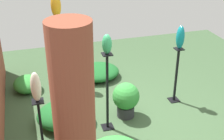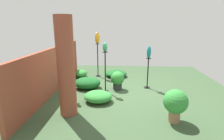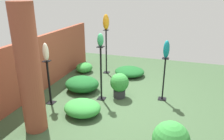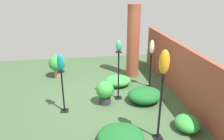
{
  "view_description": "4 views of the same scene",
  "coord_description": "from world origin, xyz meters",
  "px_view_note": "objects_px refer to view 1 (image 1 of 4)",
  "views": [
    {
      "loc": [
        -4.25,
        1.64,
        3.33
      ],
      "look_at": [
        0.25,
        0.3,
        0.97
      ],
      "focal_mm": 50.0,
      "sensor_mm": 36.0,
      "label": 1
    },
    {
      "loc": [
        -5.72,
        -0.13,
        2.27
      ],
      "look_at": [
        -0.2,
        0.21,
        0.83
      ],
      "focal_mm": 28.0,
      "sensor_mm": 36.0,
      "label": 2
    },
    {
      "loc": [
        -4.76,
        -1.39,
        2.66
      ],
      "look_at": [
        -0.07,
        0.15,
        0.86
      ],
      "focal_mm": 35.0,
      "sensor_mm": 36.0,
      "label": 3
    },
    {
      "loc": [
        5.52,
        -0.58,
        3.06
      ],
      "look_at": [
        0.02,
        0.27,
        0.89
      ],
      "focal_mm": 35.0,
      "sensor_mm": 36.0,
      "label": 4
    }
  ],
  "objects_px": {
    "brick_pillar": "(75,135)",
    "pedestal_jade": "(107,95)",
    "art_vase_ivory": "(36,87)",
    "art_vase_amber": "(56,5)",
    "art_vase_teal": "(180,37)",
    "pedestal_teal": "(176,78)",
    "pedestal_ivory": "(42,137)",
    "pedestal_amber": "(60,54)",
    "art_vase_jade": "(107,44)",
    "potted_plant_front_left": "(126,98)"
  },
  "relations": [
    {
      "from": "brick_pillar",
      "to": "pedestal_jade",
      "type": "bearing_deg",
      "value": -26.38
    },
    {
      "from": "art_vase_ivory",
      "to": "art_vase_amber",
      "type": "xyz_separation_m",
      "value": [
        2.46,
        -0.61,
        0.39
      ]
    },
    {
      "from": "art_vase_teal",
      "to": "art_vase_ivory",
      "type": "xyz_separation_m",
      "value": [
        -1.07,
        2.64,
        -0.01
      ]
    },
    {
      "from": "pedestal_teal",
      "to": "pedestal_ivory",
      "type": "xyz_separation_m",
      "value": [
        -1.07,
        2.64,
        -0.0
      ]
    },
    {
      "from": "pedestal_amber",
      "to": "art_vase_ivory",
      "type": "distance_m",
      "value": 2.62
    },
    {
      "from": "pedestal_teal",
      "to": "art_vase_ivory",
      "type": "xyz_separation_m",
      "value": [
        -1.07,
        2.64,
        0.81
      ]
    },
    {
      "from": "art_vase_jade",
      "to": "art_vase_teal",
      "type": "distance_m",
      "value": 1.59
    },
    {
      "from": "pedestal_ivory",
      "to": "art_vase_jade",
      "type": "relative_size",
      "value": 3.48
    },
    {
      "from": "brick_pillar",
      "to": "art_vase_amber",
      "type": "relative_size",
      "value": 5.06
    },
    {
      "from": "art_vase_jade",
      "to": "pedestal_ivory",
      "type": "bearing_deg",
      "value": 118.01
    },
    {
      "from": "art_vase_teal",
      "to": "art_vase_amber",
      "type": "bearing_deg",
      "value": 55.54
    },
    {
      "from": "art_vase_amber",
      "to": "potted_plant_front_left",
      "type": "relative_size",
      "value": 0.75
    },
    {
      "from": "pedestal_amber",
      "to": "potted_plant_front_left",
      "type": "height_order",
      "value": "pedestal_amber"
    },
    {
      "from": "brick_pillar",
      "to": "art_vase_amber",
      "type": "distance_m",
      "value": 3.53
    },
    {
      "from": "potted_plant_front_left",
      "to": "pedestal_teal",
      "type": "bearing_deg",
      "value": -78.29
    },
    {
      "from": "pedestal_jade",
      "to": "art_vase_amber",
      "type": "relative_size",
      "value": 2.83
    },
    {
      "from": "art_vase_teal",
      "to": "pedestal_teal",
      "type": "bearing_deg",
      "value": 0.0
    },
    {
      "from": "pedestal_ivory",
      "to": "pedestal_amber",
      "type": "distance_m",
      "value": 2.54
    },
    {
      "from": "art_vase_jade",
      "to": "art_vase_amber",
      "type": "relative_size",
      "value": 0.64
    },
    {
      "from": "art_vase_teal",
      "to": "potted_plant_front_left",
      "type": "relative_size",
      "value": 0.66
    },
    {
      "from": "pedestal_jade",
      "to": "pedestal_amber",
      "type": "xyz_separation_m",
      "value": [
        1.86,
        0.52,
        0.03
      ]
    },
    {
      "from": "art_vase_jade",
      "to": "potted_plant_front_left",
      "type": "height_order",
      "value": "art_vase_jade"
    },
    {
      "from": "art_vase_teal",
      "to": "potted_plant_front_left",
      "type": "xyz_separation_m",
      "value": [
        -0.23,
        1.09,
        -0.97
      ]
    },
    {
      "from": "pedestal_ivory",
      "to": "art_vase_jade",
      "type": "xyz_separation_m",
      "value": [
        0.6,
        -1.13,
        1.05
      ]
    },
    {
      "from": "brick_pillar",
      "to": "pedestal_jade",
      "type": "xyz_separation_m",
      "value": [
        1.62,
        -0.8,
        -0.6
      ]
    },
    {
      "from": "pedestal_teal",
      "to": "art_vase_jade",
      "type": "relative_size",
      "value": 3.5
    },
    {
      "from": "art_vase_teal",
      "to": "art_vase_ivory",
      "type": "relative_size",
      "value": 1.03
    },
    {
      "from": "pedestal_jade",
      "to": "pedestal_teal",
      "type": "relative_size",
      "value": 1.25
    },
    {
      "from": "pedestal_ivory",
      "to": "pedestal_amber",
      "type": "height_order",
      "value": "pedestal_amber"
    },
    {
      "from": "brick_pillar",
      "to": "art_vase_amber",
      "type": "height_order",
      "value": "brick_pillar"
    },
    {
      "from": "pedestal_jade",
      "to": "art_vase_teal",
      "type": "relative_size",
      "value": 3.19
    },
    {
      "from": "pedestal_amber",
      "to": "art_vase_amber",
      "type": "distance_m",
      "value": 1.04
    },
    {
      "from": "brick_pillar",
      "to": "pedestal_amber",
      "type": "distance_m",
      "value": 3.54
    },
    {
      "from": "pedestal_amber",
      "to": "art_vase_jade",
      "type": "xyz_separation_m",
      "value": [
        -1.86,
        -0.52,
        0.88
      ]
    },
    {
      "from": "art_vase_jade",
      "to": "art_vase_teal",
      "type": "relative_size",
      "value": 0.73
    },
    {
      "from": "pedestal_ivory",
      "to": "art_vase_teal",
      "type": "height_order",
      "value": "art_vase_teal"
    },
    {
      "from": "art_vase_amber",
      "to": "pedestal_amber",
      "type": "bearing_deg",
      "value": 0.0
    },
    {
      "from": "pedestal_teal",
      "to": "art_vase_amber",
      "type": "relative_size",
      "value": 2.26
    },
    {
      "from": "pedestal_amber",
      "to": "art_vase_jade",
      "type": "height_order",
      "value": "art_vase_jade"
    },
    {
      "from": "pedestal_ivory",
      "to": "potted_plant_front_left",
      "type": "bearing_deg",
      "value": -61.3
    },
    {
      "from": "brick_pillar",
      "to": "pedestal_teal",
      "type": "height_order",
      "value": "brick_pillar"
    },
    {
      "from": "art_vase_teal",
      "to": "art_vase_amber",
      "type": "relative_size",
      "value": 0.89
    },
    {
      "from": "art_vase_jade",
      "to": "art_vase_teal",
      "type": "bearing_deg",
      "value": -72.66
    },
    {
      "from": "art_vase_amber",
      "to": "potted_plant_front_left",
      "type": "bearing_deg",
      "value": -150.01
    },
    {
      "from": "art_vase_jade",
      "to": "art_vase_teal",
      "type": "height_order",
      "value": "art_vase_jade"
    },
    {
      "from": "pedestal_teal",
      "to": "art_vase_teal",
      "type": "bearing_deg",
      "value": 0.0
    },
    {
      "from": "pedestal_jade",
      "to": "art_vase_teal",
      "type": "xyz_separation_m",
      "value": [
        0.47,
        -1.51,
        0.69
      ]
    },
    {
      "from": "pedestal_teal",
      "to": "potted_plant_front_left",
      "type": "height_order",
      "value": "pedestal_teal"
    },
    {
      "from": "pedestal_ivory",
      "to": "pedestal_amber",
      "type": "xyz_separation_m",
      "value": [
        2.46,
        -0.61,
        0.17
      ]
    },
    {
      "from": "pedestal_teal",
      "to": "brick_pillar",
      "type": "bearing_deg",
      "value": 132.15
    }
  ]
}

